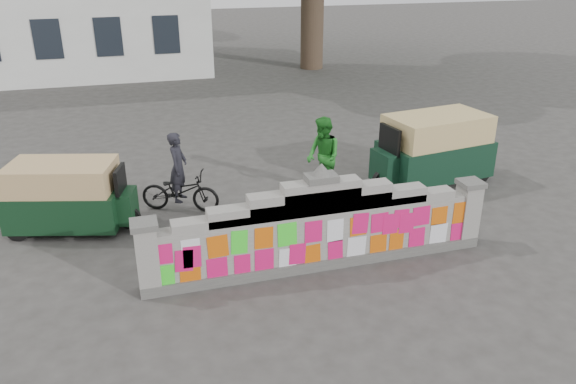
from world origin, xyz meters
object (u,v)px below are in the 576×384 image
rickshaw_left (68,195)px  rickshaw_right (433,148)px  pedestrian (323,156)px  cyclist_bike (180,191)px  cyclist_rider (179,178)px

rickshaw_left → rickshaw_right: (8.43, 0.18, 0.14)m
rickshaw_left → pedestrian: bearing=18.4°
cyclist_bike → rickshaw_right: size_ratio=0.55×
cyclist_bike → rickshaw_left: 2.30m
cyclist_bike → pedestrian: pedestrian is taller
cyclist_bike → rickshaw_left: rickshaw_left is taller
cyclist_rider → pedestrian: (3.34, 0.02, 0.15)m
cyclist_rider → rickshaw_right: size_ratio=0.49×
pedestrian → rickshaw_right: bearing=78.7°
pedestrian → rickshaw_right: 2.82m
rickshaw_right → cyclist_bike: bearing=-8.9°
rickshaw_right → cyclist_rider: bearing=-8.9°
cyclist_bike → cyclist_rider: cyclist_rider is taller
cyclist_rider → rickshaw_left: cyclist_rider is taller
cyclist_bike → pedestrian: 3.38m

